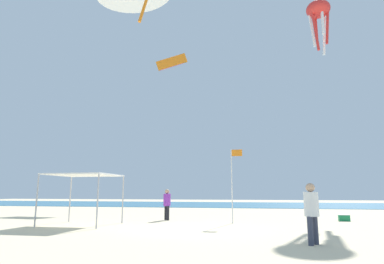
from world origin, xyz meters
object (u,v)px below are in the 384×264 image
object	(u,v)px
banner_flag	(233,179)
person_near_tent	(311,208)
kite_parafoil_orange	(172,62)
canopy_tent	(84,177)
person_leftmost	(167,202)
kite_octopus_red	(318,12)
cooler_box	(344,218)

from	to	relation	value
banner_flag	person_near_tent	bearing A→B (deg)	-65.88
person_near_tent	kite_parafoil_orange	xyz separation A→B (m)	(-11.78, 26.25, 16.41)
banner_flag	kite_parafoil_orange	bearing A→B (deg)	114.19
person_near_tent	banner_flag	xyz separation A→B (m)	(-2.93, 6.54, 1.19)
banner_flag	canopy_tent	bearing A→B (deg)	-162.12
canopy_tent	banner_flag	world-z (taller)	banner_flag
person_leftmost	kite_parafoil_orange	distance (m)	25.25
person_near_tent	kite_octopus_red	world-z (taller)	kite_octopus_red
person_near_tent	person_leftmost	world-z (taller)	person_near_tent
canopy_tent	kite_parafoil_orange	world-z (taller)	kite_parafoil_orange
banner_flag	cooler_box	bearing A→B (deg)	24.34
kite_octopus_red	kite_parafoil_orange	bearing A→B (deg)	46.87
person_leftmost	banner_flag	distance (m)	4.31
person_leftmost	kite_octopus_red	world-z (taller)	kite_octopus_red
person_near_tent	kite_octopus_red	size ratio (longest dim) A/B	0.38
canopy_tent	banner_flag	bearing A→B (deg)	17.88
person_leftmost	kite_octopus_red	size ratio (longest dim) A/B	0.36
canopy_tent	kite_octopus_red	bearing A→B (deg)	43.66
person_leftmost	kite_parafoil_orange	size ratio (longest dim) A/B	0.46
person_near_tent	kite_parafoil_orange	bearing A→B (deg)	58.96
cooler_box	kite_parafoil_orange	size ratio (longest dim) A/B	0.15
person_near_tent	banner_flag	size ratio (longest dim) A/B	0.49
person_near_tent	person_leftmost	bearing A→B (deg)	76.32
person_near_tent	kite_octopus_red	xyz separation A→B (m)	(4.18, 17.92, 16.51)
kite_octopus_red	kite_parafoil_orange	world-z (taller)	kite_parafoil_orange
person_leftmost	banner_flag	bearing A→B (deg)	-146.67
person_near_tent	cooler_box	world-z (taller)	person_near_tent
banner_flag	cooler_box	size ratio (longest dim) A/B	6.69
person_leftmost	cooler_box	size ratio (longest dim) A/B	3.07
person_leftmost	cooler_box	xyz separation A→B (m)	(9.86, 1.46, -0.85)
cooler_box	person_leftmost	bearing A→B (deg)	-171.59
person_leftmost	cooler_box	world-z (taller)	person_leftmost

